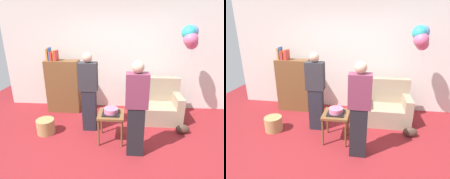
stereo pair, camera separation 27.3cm
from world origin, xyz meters
The scene contains 11 objects.
ground_plane centered at (0.00, 0.00, 0.00)m, with size 8.00×8.00×0.00m, color maroon.
wall_back centered at (0.00, 2.05, 1.35)m, with size 6.00×0.10×2.70m, color silver.
couch centered at (0.86, 1.33, 0.34)m, with size 1.10×0.70×0.96m.
bookshelf centered at (-1.39, 1.65, 0.67)m, with size 0.80×0.36×1.61m.
side_table centered at (-0.09, 0.39, 0.48)m, with size 0.48×0.48×0.57m.
birthday_cake centered at (-0.09, 0.39, 0.62)m, with size 0.32×0.32×0.17m.
person_blowing_candles centered at (-0.57, 0.77, 0.83)m, with size 0.36×0.22×1.63m.
person_holding_cake centered at (0.35, 0.03, 0.83)m, with size 0.36×0.22×1.63m.
wicker_basket centered at (-1.45, 0.54, 0.15)m, with size 0.36×0.36×0.30m, color #A88451.
handbag centered at (1.35, 0.72, 0.10)m, with size 0.28×0.14×0.20m, color #473328.
balloon_bunch centered at (1.46, 1.35, 1.90)m, with size 0.35×0.39×2.12m.
Camera 2 is at (0.44, -2.76, 2.17)m, focal length 30.69 mm.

